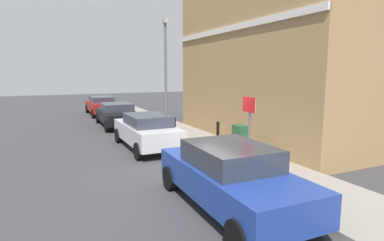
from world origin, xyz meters
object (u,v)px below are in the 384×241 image
(car_black, at_px, (117,114))
(utility_cabinet, at_px, (241,143))
(street_sign, at_px, (249,123))
(bollard_far_kerb, at_px, (175,128))
(lamppost, at_px, (166,69))
(car_silver, at_px, (147,130))
(car_red, at_px, (101,105))
(bollard_near_cabinet, at_px, (218,133))
(car_blue, at_px, (231,176))

(car_black, relative_size, utility_cabinet, 3.89)
(utility_cabinet, distance_m, street_sign, 2.03)
(bollard_far_kerb, xyz_separation_m, lamppost, (0.88, 3.38, 2.60))
(bollard_far_kerb, distance_m, street_sign, 5.26)
(car_black, distance_m, street_sign, 11.06)
(bollard_far_kerb, bearing_deg, street_sign, -87.45)
(car_silver, xyz_separation_m, bollard_far_kerb, (1.36, 0.30, -0.06))
(car_silver, distance_m, utility_cabinet, 4.06)
(car_silver, relative_size, bollard_far_kerb, 4.11)
(car_black, xyz_separation_m, lamppost, (2.15, -2.37, 2.59))
(car_black, height_order, lamppost, lamppost)
(bollard_far_kerb, bearing_deg, car_silver, -167.51)
(car_silver, bearing_deg, car_black, -1.38)
(utility_cabinet, height_order, bollard_far_kerb, utility_cabinet)
(utility_cabinet, bearing_deg, bollard_far_kerb, 106.07)
(car_silver, bearing_deg, car_red, -1.03)
(utility_cabinet, distance_m, lamppost, 7.44)
(utility_cabinet, distance_m, bollard_near_cabinet, 1.77)
(car_blue, distance_m, street_sign, 2.39)
(street_sign, relative_size, lamppost, 0.40)
(car_red, height_order, bollard_far_kerb, car_red)
(lamppost, bearing_deg, car_blue, -102.48)
(car_black, bearing_deg, street_sign, -171.21)
(car_blue, bearing_deg, street_sign, -44.55)
(utility_cabinet, xyz_separation_m, lamppost, (-0.15, 6.96, 2.62))
(bollard_far_kerb, bearing_deg, car_red, 96.39)
(bollard_near_cabinet, relative_size, lamppost, 0.18)
(bollard_far_kerb, xyz_separation_m, street_sign, (0.23, -5.16, 0.96))
(utility_cabinet, bearing_deg, lamppost, 91.24)
(bollard_near_cabinet, bearing_deg, car_blue, -116.90)
(car_black, distance_m, bollard_far_kerb, 5.89)
(lamppost, bearing_deg, bollard_near_cabinet, -87.23)
(car_red, bearing_deg, street_sign, -174.72)
(bollard_far_kerb, distance_m, lamppost, 4.35)
(car_blue, distance_m, bollard_near_cabinet, 5.49)
(car_black, bearing_deg, car_silver, -179.87)
(utility_cabinet, bearing_deg, car_red, 98.77)
(car_black, distance_m, bollard_near_cabinet, 7.94)
(car_silver, height_order, car_black, car_silver)
(car_black, bearing_deg, utility_cabinet, -165.18)
(car_black, bearing_deg, car_red, 0.85)
(car_blue, bearing_deg, car_red, 0.78)
(car_blue, distance_m, car_silver, 6.41)
(street_sign, bearing_deg, car_black, 97.85)
(bollard_far_kerb, bearing_deg, bollard_near_cabinet, -58.08)
(car_blue, distance_m, bollard_far_kerb, 6.85)
(street_sign, bearing_deg, utility_cabinet, 63.14)
(utility_cabinet, bearing_deg, street_sign, -116.86)
(car_blue, bearing_deg, car_silver, 1.12)
(utility_cabinet, relative_size, bollard_near_cabinet, 1.11)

